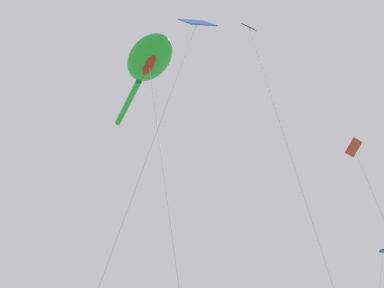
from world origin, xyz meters
name	(u,v)px	position (x,y,z in m)	size (l,w,h in m)	color
big_show_kite	(148,62)	(-2.47, 16.79, 17.40)	(2.90, 10.02, 17.94)	green
small_kite_triangle_green	(258,56)	(2.48, 13.34, 16.54)	(3.38, 1.91, 18.92)	black
small_kite_bird_shape	(383,253)	(14.31, 20.13, 9.13)	(1.75, 2.69, 9.40)	blue
small_kite_stunt_black	(358,157)	(6.18, 11.80, 10.68)	(0.98, 3.65, 11.59)	red
small_kite_box_yellow	(195,31)	(-2.41, 9.61, 13.54)	(4.70, 1.19, 14.61)	blue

